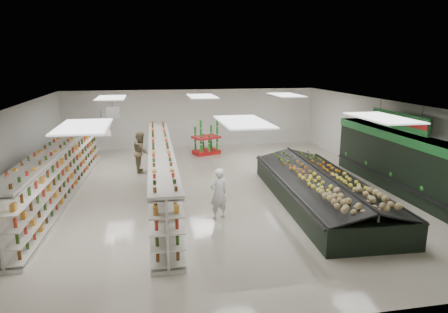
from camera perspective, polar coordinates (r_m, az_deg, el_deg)
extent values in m
plane|color=beige|center=(15.04, -0.93, -4.78)|extent=(16.00, 16.00, 0.00)
cube|color=white|center=(14.37, -0.98, 7.44)|extent=(14.00, 16.00, 0.02)
cube|color=white|center=(22.43, -4.48, 5.45)|extent=(14.00, 0.02, 3.20)
cube|color=white|center=(7.25, 10.21, -12.12)|extent=(14.00, 0.02, 3.20)
cube|color=white|center=(15.12, -28.09, -0.01)|extent=(0.02, 16.00, 3.20)
cube|color=white|center=(17.23, 22.64, 2.02)|extent=(0.02, 16.00, 3.20)
cube|color=black|center=(15.88, 24.05, -0.86)|extent=(0.80, 8.00, 2.20)
cube|color=#1D6E2D|center=(15.68, 24.32, 2.50)|extent=(0.85, 8.00, 0.30)
cube|color=black|center=(15.87, 23.12, -2.84)|extent=(0.55, 7.80, 0.15)
cube|color=silver|center=(15.74, 23.69, -0.01)|extent=(0.45, 7.70, 0.03)
cube|color=silver|center=(15.68, 23.79, 1.06)|extent=(0.45, 7.70, 0.03)
cube|color=white|center=(12.31, -17.05, 3.73)|extent=(0.50, 0.06, 0.40)
cube|color=red|center=(12.31, -17.05, 3.73)|extent=(0.52, 0.02, 0.12)
cylinder|color=black|center=(12.27, -17.14, 5.11)|extent=(0.01, 0.01, 0.50)
cube|color=white|center=(16.26, -15.62, 6.05)|extent=(0.50, 0.06, 0.40)
cube|color=red|center=(16.26, -15.62, 6.05)|extent=(0.52, 0.02, 0.12)
cylinder|color=black|center=(16.22, -15.68, 7.10)|extent=(0.01, 0.01, 0.50)
cube|color=#1D6E2D|center=(15.43, 23.68, 4.67)|extent=(0.10, 3.20, 0.60)
cube|color=red|center=(15.39, 23.50, 4.67)|extent=(0.03, 3.20, 0.18)
cylinder|color=black|center=(14.41, 26.49, 5.45)|extent=(0.01, 0.01, 0.50)
cylinder|color=black|center=(16.38, 21.46, 6.73)|extent=(0.01, 0.01, 0.50)
cube|color=silver|center=(15.48, -21.84, -5.03)|extent=(1.38, 11.09, 0.11)
cube|color=silver|center=(15.24, -22.12, -1.94)|extent=(0.60, 11.05, 1.84)
cube|color=silver|center=(15.03, -22.44, 1.59)|extent=(1.38, 11.09, 0.07)
cube|color=silver|center=(15.50, -22.64, -4.65)|extent=(0.95, 10.97, 0.03)
cube|color=silver|center=(15.38, -22.78, -3.22)|extent=(0.95, 10.97, 0.03)
cube|color=silver|center=(15.28, -22.91, -1.77)|extent=(0.95, 10.97, 0.03)
cube|color=silver|center=(15.19, -23.05, -0.31)|extent=(0.95, 10.97, 0.03)
cube|color=silver|center=(15.10, -23.19, 1.18)|extent=(0.95, 10.97, 0.03)
cube|color=silver|center=(15.39, -21.11, -4.63)|extent=(0.95, 10.97, 0.03)
cube|color=silver|center=(15.28, -21.24, -3.20)|extent=(0.95, 10.97, 0.03)
cube|color=silver|center=(15.18, -21.37, -1.73)|extent=(0.95, 10.97, 0.03)
cube|color=silver|center=(15.08, -21.50, -0.26)|extent=(0.95, 10.97, 0.03)
cube|color=silver|center=(15.00, -21.63, 1.24)|extent=(0.95, 10.97, 0.03)
cube|color=silver|center=(14.38, -8.83, -5.59)|extent=(0.93, 10.81, 0.11)
cube|color=silver|center=(14.13, -8.95, -2.34)|extent=(0.17, 10.80, 1.80)
cube|color=silver|center=(13.90, -9.09, 1.37)|extent=(0.93, 10.81, 0.07)
cube|color=silver|center=(14.34, -9.68, -5.22)|extent=(0.51, 10.71, 0.03)
cube|color=silver|center=(14.22, -9.74, -3.71)|extent=(0.51, 10.71, 0.03)
cube|color=silver|center=(14.11, -9.80, -2.18)|extent=(0.51, 10.71, 0.03)
cube|color=silver|center=(14.01, -9.87, -0.63)|extent=(0.51, 10.71, 0.03)
cube|color=silver|center=(13.92, -9.93, 0.94)|extent=(0.51, 10.71, 0.03)
cube|color=silver|center=(14.35, -8.02, -5.15)|extent=(0.51, 10.71, 0.03)
cube|color=silver|center=(14.23, -8.07, -3.64)|extent=(0.51, 10.71, 0.03)
cube|color=silver|center=(14.12, -8.12, -2.11)|extent=(0.51, 10.71, 0.03)
cube|color=silver|center=(14.02, -8.18, -0.56)|extent=(0.51, 10.71, 0.03)
cube|color=silver|center=(13.93, -8.23, 1.01)|extent=(0.51, 10.71, 0.03)
cube|color=black|center=(13.94, 13.56, -4.99)|extent=(3.01, 7.79, 0.77)
cube|color=#262626|center=(13.42, 8.58, -3.68)|extent=(0.45, 7.67, 0.07)
cube|color=#262626|center=(14.33, 18.39, -3.11)|extent=(0.45, 7.67, 0.07)
cube|color=black|center=(13.56, 10.98, -3.10)|extent=(1.79, 7.62, 0.39)
cube|color=black|center=(14.06, 16.27, -2.81)|extent=(1.79, 7.62, 0.39)
cube|color=#262626|center=(13.76, 13.70, -2.52)|extent=(0.43, 7.56, 0.27)
cube|color=red|center=(20.80, -2.53, 0.66)|extent=(1.48, 1.23, 0.21)
cube|color=red|center=(20.64, -2.56, 2.79)|extent=(1.54, 1.30, 0.10)
imported|color=white|center=(12.15, -0.78, -5.31)|extent=(0.68, 0.56, 1.60)
imported|color=tan|center=(17.67, -11.77, 0.65)|extent=(0.57, 0.88, 1.76)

